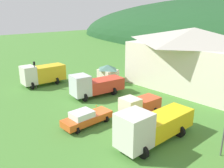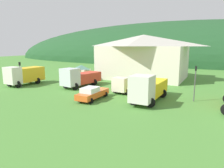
{
  "view_description": "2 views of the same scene",
  "coord_description": "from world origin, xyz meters",
  "px_view_note": "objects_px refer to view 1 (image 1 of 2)",
  "views": [
    {
      "loc": [
        18.88,
        -16.0,
        11.16
      ],
      "look_at": [
        -2.86,
        3.9,
        1.91
      ],
      "focal_mm": 37.57,
      "sensor_mm": 36.0,
      "label": 1
    },
    {
      "loc": [
        14.99,
        -25.18,
        6.79
      ],
      "look_at": [
        1.8,
        1.01,
        1.31
      ],
      "focal_mm": 33.61,
      "sensor_mm": 36.0,
      "label": 2
    }
  ],
  "objects_px": {
    "tow_truck_silver": "(94,85)",
    "traffic_cone_near_pickup": "(96,106)",
    "play_shed_cream": "(108,74)",
    "service_pickup_orange": "(86,118)",
    "traffic_light_west": "(35,72)",
    "depot_building": "(191,57)",
    "heavy_rig_striped": "(42,74)",
    "flatbed_truck_yellow": "(152,126)",
    "light_truck_cream": "(139,105)"
  },
  "relations": [
    {
      "from": "heavy_rig_striped",
      "to": "flatbed_truck_yellow",
      "type": "xyz_separation_m",
      "value": [
        22.22,
        -0.97,
        -0.09
      ]
    },
    {
      "from": "tow_truck_silver",
      "to": "flatbed_truck_yellow",
      "type": "bearing_deg",
      "value": 82.23
    },
    {
      "from": "tow_truck_silver",
      "to": "traffic_light_west",
      "type": "relative_size",
      "value": 1.87
    },
    {
      "from": "light_truck_cream",
      "to": "heavy_rig_striped",
      "type": "bearing_deg",
      "value": -78.04
    },
    {
      "from": "light_truck_cream",
      "to": "flatbed_truck_yellow",
      "type": "distance_m",
      "value": 5.8
    },
    {
      "from": "play_shed_cream",
      "to": "tow_truck_silver",
      "type": "distance_m",
      "value": 6.29
    },
    {
      "from": "flatbed_truck_yellow",
      "to": "service_pickup_orange",
      "type": "height_order",
      "value": "flatbed_truck_yellow"
    },
    {
      "from": "depot_building",
      "to": "heavy_rig_striped",
      "type": "distance_m",
      "value": 23.03
    },
    {
      "from": "heavy_rig_striped",
      "to": "service_pickup_orange",
      "type": "xyz_separation_m",
      "value": [
        15.66,
        -3.15,
        -0.95
      ]
    },
    {
      "from": "depot_building",
      "to": "flatbed_truck_yellow",
      "type": "xyz_separation_m",
      "value": [
        6.56,
        -17.62,
        -2.86
      ]
    },
    {
      "from": "depot_building",
      "to": "traffic_cone_near_pickup",
      "type": "distance_m",
      "value": 16.91
    },
    {
      "from": "depot_building",
      "to": "light_truck_cream",
      "type": "height_order",
      "value": "depot_building"
    },
    {
      "from": "play_shed_cream",
      "to": "light_truck_cream",
      "type": "height_order",
      "value": "play_shed_cream"
    },
    {
      "from": "service_pickup_orange",
      "to": "light_truck_cream",
      "type": "bearing_deg",
      "value": 160.56
    },
    {
      "from": "traffic_cone_near_pickup",
      "to": "light_truck_cream",
      "type": "bearing_deg",
      "value": 20.21
    },
    {
      "from": "heavy_rig_striped",
      "to": "tow_truck_silver",
      "type": "bearing_deg",
      "value": 109.81
    },
    {
      "from": "flatbed_truck_yellow",
      "to": "traffic_light_west",
      "type": "xyz_separation_m",
      "value": [
        -21.17,
        -0.65,
        0.83
      ]
    },
    {
      "from": "light_truck_cream",
      "to": "service_pickup_orange",
      "type": "xyz_separation_m",
      "value": [
        -1.99,
        -5.73,
        -0.37
      ]
    },
    {
      "from": "tow_truck_silver",
      "to": "flatbed_truck_yellow",
      "type": "relative_size",
      "value": 0.91
    },
    {
      "from": "play_shed_cream",
      "to": "service_pickup_orange",
      "type": "relative_size",
      "value": 0.56
    },
    {
      "from": "play_shed_cream",
      "to": "tow_truck_silver",
      "type": "xyz_separation_m",
      "value": [
        3.3,
        -5.36,
        0.03
      ]
    },
    {
      "from": "depot_building",
      "to": "light_truck_cream",
      "type": "relative_size",
      "value": 3.58
    },
    {
      "from": "traffic_cone_near_pickup",
      "to": "traffic_light_west",
      "type": "bearing_deg",
      "value": -168.7
    },
    {
      "from": "play_shed_cream",
      "to": "traffic_light_west",
      "type": "relative_size",
      "value": 0.74
    },
    {
      "from": "service_pickup_orange",
      "to": "traffic_light_west",
      "type": "height_order",
      "value": "traffic_light_west"
    },
    {
      "from": "tow_truck_silver",
      "to": "flatbed_truck_yellow",
      "type": "distance_m",
      "value": 13.27
    },
    {
      "from": "tow_truck_silver",
      "to": "depot_building",
      "type": "bearing_deg",
      "value": 164.69
    },
    {
      "from": "play_shed_cream",
      "to": "depot_building",
      "type": "bearing_deg",
      "value": 41.97
    },
    {
      "from": "traffic_light_west",
      "to": "traffic_cone_near_pickup",
      "type": "distance_m",
      "value": 11.93
    },
    {
      "from": "flatbed_truck_yellow",
      "to": "depot_building",
      "type": "bearing_deg",
      "value": -158.09
    },
    {
      "from": "depot_building",
      "to": "flatbed_truck_yellow",
      "type": "bearing_deg",
      "value": -69.57
    },
    {
      "from": "depot_building",
      "to": "flatbed_truck_yellow",
      "type": "height_order",
      "value": "depot_building"
    },
    {
      "from": "flatbed_truck_yellow",
      "to": "traffic_light_west",
      "type": "bearing_deg",
      "value": -86.77
    },
    {
      "from": "play_shed_cream",
      "to": "heavy_rig_striped",
      "type": "relative_size",
      "value": 0.45
    },
    {
      "from": "service_pickup_orange",
      "to": "play_shed_cream",
      "type": "bearing_deg",
      "value": -140.37
    },
    {
      "from": "traffic_light_west",
      "to": "tow_truck_silver",
      "type": "bearing_deg",
      "value": 27.51
    },
    {
      "from": "play_shed_cream",
      "to": "traffic_light_west",
      "type": "bearing_deg",
      "value": -117.8
    },
    {
      "from": "flatbed_truck_yellow",
      "to": "traffic_cone_near_pickup",
      "type": "height_order",
      "value": "flatbed_truck_yellow"
    },
    {
      "from": "flatbed_truck_yellow",
      "to": "play_shed_cream",
      "type": "bearing_deg",
      "value": -118.14
    },
    {
      "from": "play_shed_cream",
      "to": "heavy_rig_striped",
      "type": "distance_m",
      "value": 10.24
    },
    {
      "from": "tow_truck_silver",
      "to": "flatbed_truck_yellow",
      "type": "height_order",
      "value": "flatbed_truck_yellow"
    },
    {
      "from": "flatbed_truck_yellow",
      "to": "service_pickup_orange",
      "type": "bearing_deg",
      "value": -70.07
    },
    {
      "from": "tow_truck_silver",
      "to": "play_shed_cream",
      "type": "bearing_deg",
      "value": -139.77
    },
    {
      "from": "play_shed_cream",
      "to": "tow_truck_silver",
      "type": "height_order",
      "value": "tow_truck_silver"
    },
    {
      "from": "play_shed_cream",
      "to": "traffic_light_west",
      "type": "height_order",
      "value": "traffic_light_west"
    },
    {
      "from": "heavy_rig_striped",
      "to": "traffic_light_west",
      "type": "distance_m",
      "value": 2.06
    },
    {
      "from": "tow_truck_silver",
      "to": "traffic_cone_near_pickup",
      "type": "relative_size",
      "value": 16.65
    },
    {
      "from": "tow_truck_silver",
      "to": "service_pickup_orange",
      "type": "bearing_deg",
      "value": 54.7
    },
    {
      "from": "play_shed_cream",
      "to": "service_pickup_orange",
      "type": "bearing_deg",
      "value": -50.07
    },
    {
      "from": "tow_truck_silver",
      "to": "traffic_cone_near_pickup",
      "type": "height_order",
      "value": "tow_truck_silver"
    }
  ]
}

